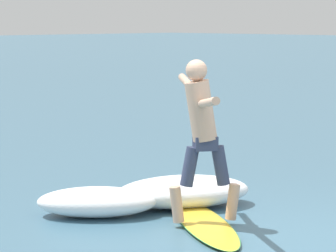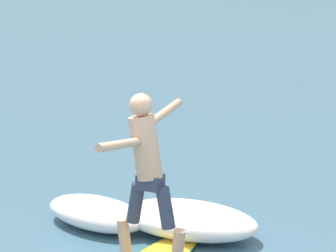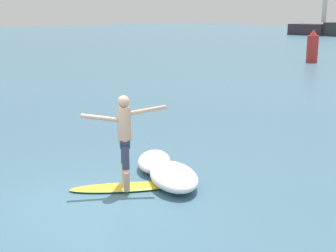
{
  "view_description": "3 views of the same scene",
  "coord_description": "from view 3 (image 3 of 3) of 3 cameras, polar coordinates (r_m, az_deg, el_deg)",
  "views": [
    {
      "loc": [
        -6.68,
        -5.07,
        2.37
      ],
      "look_at": [
        0.28,
        1.84,
        1.06
      ],
      "focal_mm": 85.0,
      "sensor_mm": 36.0,
      "label": 1
    },
    {
      "loc": [
        -0.7,
        -7.13,
        3.62
      ],
      "look_at": [
        0.33,
        2.33,
        1.24
      ],
      "focal_mm": 85.0,
      "sensor_mm": 36.0,
      "label": 2
    },
    {
      "loc": [
        7.27,
        -4.54,
        3.56
      ],
      "look_at": [
        -0.32,
        2.41,
        1.03
      ],
      "focal_mm": 50.0,
      "sensor_mm": 36.0,
      "label": 3
    }
  ],
  "objects": [
    {
      "name": "surfer",
      "position": [
        9.47,
        -5.33,
        -0.88
      ],
      "size": [
        1.04,
        1.48,
        1.87
      ],
      "color": "#D3A688",
      "rests_on": "surfboard"
    },
    {
      "name": "wave_foam_at_nose",
      "position": [
        9.86,
        0.68,
        -6.16
      ],
      "size": [
        1.99,
        1.7,
        0.39
      ],
      "color": "white",
      "rests_on": "ground"
    },
    {
      "name": "ground_plane",
      "position": [
        9.28,
        -9.83,
        -8.98
      ],
      "size": [
        200.0,
        200.0,
        0.0
      ],
      "primitive_type": "plane",
      "color": "#3E677D"
    },
    {
      "name": "surfboard",
      "position": [
        9.78,
        -4.91,
        -7.4
      ],
      "size": [
        1.74,
        2.29,
        0.2
      ],
      "color": "yellow",
      "rests_on": "ground"
    },
    {
      "name": "wave_foam_at_tail",
      "position": [
        10.89,
        -1.7,
        -4.32
      ],
      "size": [
        1.57,
        1.55,
        0.35
      ],
      "color": "white",
      "rests_on": "ground"
    },
    {
      "name": "channel_marker_buoy",
      "position": [
        35.67,
        17.2,
        9.18
      ],
      "size": [
        0.81,
        0.81,
        2.33
      ],
      "color": "red",
      "rests_on": "ground"
    }
  ]
}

